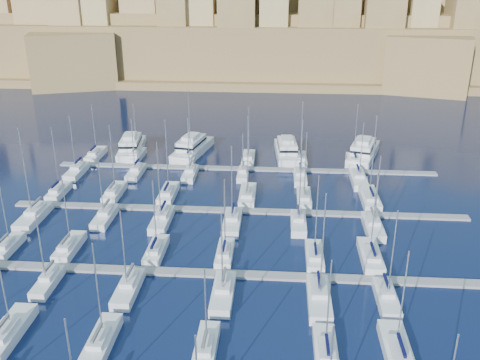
# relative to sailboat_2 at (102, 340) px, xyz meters

# --- Properties ---
(ground) EXTENTS (600.00, 600.00, 0.00)m
(ground) POSITION_rel_sailboat_2_xyz_m (13.11, 28.62, -0.74)
(ground) COLOR black
(ground) RESTS_ON ground
(pontoon_mid_near) EXTENTS (84.00, 2.00, 0.40)m
(pontoon_mid_near) POSITION_rel_sailboat_2_xyz_m (13.11, 16.62, -0.54)
(pontoon_mid_near) COLOR slate
(pontoon_mid_near) RESTS_ON ground
(pontoon_mid_far) EXTENTS (84.00, 2.00, 0.40)m
(pontoon_mid_far) POSITION_rel_sailboat_2_xyz_m (13.11, 38.62, -0.54)
(pontoon_mid_far) COLOR slate
(pontoon_mid_far) RESTS_ON ground
(pontoon_far) EXTENTS (84.00, 2.00, 0.40)m
(pontoon_far) POSITION_rel_sailboat_2_xyz_m (13.11, 60.62, -0.54)
(pontoon_far) COLOR slate
(pontoon_far) RESTS_ON ground
(sailboat_1) EXTENTS (3.04, 10.12, 15.66)m
(sailboat_1) POSITION_rel_sailboat_2_xyz_m (-11.81, 0.56, 0.02)
(sailboat_1) COLOR silver
(sailboat_1) RESTS_ON ground
(sailboat_2) EXTENTS (2.69, 8.98, 13.86)m
(sailboat_2) POSITION_rel_sailboat_2_xyz_m (0.00, 0.00, 0.00)
(sailboat_2) COLOR silver
(sailboat_2) RESTS_ON ground
(sailboat_3) EXTENTS (2.49, 8.31, 11.41)m
(sailboat_3) POSITION_rel_sailboat_2_xyz_m (12.65, -0.33, -0.03)
(sailboat_3) COLOR silver
(sailboat_3) RESTS_ON ground
(sailboat_4) EXTENTS (2.64, 8.81, 12.92)m
(sailboat_4) POSITION_rel_sailboat_2_xyz_m (26.61, -0.09, -0.01)
(sailboat_4) COLOR silver
(sailboat_4) RESTS_ON ground
(sailboat_5) EXTENTS (3.03, 10.08, 13.97)m
(sailboat_5) POSITION_rel_sailboat_2_xyz_m (34.90, 0.54, 0.01)
(sailboat_5) COLOR silver
(sailboat_5) RESTS_ON ground
(sailboat_12) EXTENTS (2.36, 7.88, 13.63)m
(sailboat_12) POSITION_rel_sailboat_2_xyz_m (-22.14, 21.46, -0.01)
(sailboat_12) COLOR silver
(sailboat_12) RESTS_ON ground
(sailboat_13) EXTENTS (2.66, 8.88, 13.12)m
(sailboat_13) POSITION_rel_sailboat_2_xyz_m (-12.31, 21.95, -0.01)
(sailboat_13) COLOR silver
(sailboat_13) RESTS_ON ground
(sailboat_14) EXTENTS (2.59, 8.63, 12.68)m
(sailboat_14) POSITION_rel_sailboat_2_xyz_m (1.74, 21.83, -0.01)
(sailboat_14) COLOR silver
(sailboat_14) RESTS_ON ground
(sailboat_15) EXTENTS (2.50, 8.34, 13.27)m
(sailboat_15) POSITION_rel_sailboat_2_xyz_m (12.62, 21.68, -0.01)
(sailboat_15) COLOR silver
(sailboat_15) RESTS_ON ground
(sailboat_16) EXTENTS (2.64, 8.79, 14.20)m
(sailboat_16) POSITION_rel_sailboat_2_xyz_m (26.51, 21.91, 0.00)
(sailboat_16) COLOR silver
(sailboat_16) RESTS_ON ground
(sailboat_17) EXTENTS (3.01, 10.04, 14.93)m
(sailboat_17) POSITION_rel_sailboat_2_xyz_m (35.13, 22.52, 0.02)
(sailboat_17) COLOR silver
(sailboat_17) RESTS_ON ground
(sailboat_19) EXTENTS (2.31, 7.69, 11.83)m
(sailboat_19) POSITION_rel_sailboat_2_xyz_m (-11.63, 11.88, -0.03)
(sailboat_19) COLOR silver
(sailboat_19) RESTS_ON ground
(sailboat_20) EXTENTS (2.72, 9.08, 13.10)m
(sailboat_20) POSITION_rel_sailboat_2_xyz_m (0.20, 11.20, -0.01)
(sailboat_20) COLOR silver
(sailboat_20) RESTS_ON ground
(sailboat_21) EXTENTS (2.88, 9.59, 13.53)m
(sailboat_21) POSITION_rel_sailboat_2_xyz_m (13.47, 10.95, 0.00)
(sailboat_21) COLOR silver
(sailboat_21) RESTS_ON ground
(sailboat_22) EXTENTS (3.03, 10.10, 16.67)m
(sailboat_22) POSITION_rel_sailboat_2_xyz_m (26.49, 10.70, 0.03)
(sailboat_22) COLOR silver
(sailboat_22) RESTS_ON ground
(sailboat_23) EXTENTS (2.59, 8.64, 14.31)m
(sailboat_23) POSITION_rel_sailboat_2_xyz_m (35.58, 11.41, 0.00)
(sailboat_23) COLOR silver
(sailboat_23) RESTS_ON ground
(sailboat_24) EXTENTS (2.52, 8.39, 14.19)m
(sailboat_24) POSITION_rel_sailboat_2_xyz_m (-22.79, 43.71, 0.00)
(sailboat_24) COLOR silver
(sailboat_24) RESTS_ON ground
(sailboat_25) EXTENTS (2.74, 9.14, 14.69)m
(sailboat_25) POSITION_rel_sailboat_2_xyz_m (-11.59, 44.08, 0.01)
(sailboat_25) COLOR silver
(sailboat_25) RESTS_ON ground
(sailboat_26) EXTENTS (2.88, 9.61, 15.88)m
(sailboat_26) POSITION_rel_sailboat_2_xyz_m (-0.87, 44.31, 0.02)
(sailboat_26) COLOR silver
(sailboat_26) RESTS_ON ground
(sailboat_27) EXTENTS (3.04, 10.12, 16.80)m
(sailboat_27) POSITION_rel_sailboat_2_xyz_m (14.74, 44.56, 0.03)
(sailboat_27) COLOR silver
(sailboat_27) RESTS_ON ground
(sailboat_28) EXTENTS (2.68, 8.92, 14.13)m
(sailboat_28) POSITION_rel_sailboat_2_xyz_m (25.70, 43.97, 0.00)
(sailboat_28) COLOR silver
(sailboat_28) RESTS_ON ground
(sailboat_29) EXTENTS (3.21, 10.69, 17.27)m
(sailboat_29) POSITION_rel_sailboat_2_xyz_m (38.31, 44.84, 0.04)
(sailboat_29) COLOR silver
(sailboat_29) RESTS_ON ground
(sailboat_30) EXTENTS (3.16, 10.54, 17.60)m
(sailboat_30) POSITION_rel_sailboat_2_xyz_m (-22.84, 32.48, 0.04)
(sailboat_30) COLOR silver
(sailboat_30) RESTS_ON ground
(sailboat_31) EXTENTS (2.69, 8.97, 13.41)m
(sailboat_31) POSITION_rel_sailboat_2_xyz_m (-10.08, 33.25, -0.00)
(sailboat_31) COLOR silver
(sailboat_31) RESTS_ON ground
(sailboat_32) EXTENTS (2.94, 9.79, 15.53)m
(sailboat_32) POSITION_rel_sailboat_2_xyz_m (0.33, 32.85, 0.02)
(sailboat_32) COLOR silver
(sailboat_32) RESTS_ON ground
(sailboat_33) EXTENTS (2.95, 9.82, 15.13)m
(sailboat_33) POSITION_rel_sailboat_2_xyz_m (12.81, 32.83, 0.02)
(sailboat_33) COLOR silver
(sailboat_33) RESTS_ON ground
(sailboat_34) EXTENTS (2.64, 8.79, 13.67)m
(sailboat_34) POSITION_rel_sailboat_2_xyz_m (24.33, 33.34, -0.00)
(sailboat_34) COLOR silver
(sailboat_34) RESTS_ON ground
(sailboat_35) EXTENTS (2.90, 9.67, 14.12)m
(sailboat_35) POSITION_rel_sailboat_2_xyz_m (37.10, 32.91, 0.01)
(sailboat_35) COLOR silver
(sailboat_35) RESTS_ON ground
(sailboat_36) EXTENTS (2.78, 9.26, 13.13)m
(sailboat_36) POSITION_rel_sailboat_2_xyz_m (-22.69, 66.13, -0.00)
(sailboat_36) COLOR silver
(sailboat_36) RESTS_ON ground
(sailboat_37) EXTENTS (2.74, 9.12, 13.32)m
(sailboat_37) POSITION_rel_sailboat_2_xyz_m (-12.85, 66.07, -0.00)
(sailboat_37) COLOR silver
(sailboat_37) RESTS_ON ground
(sailboat_38) EXTENTS (2.92, 9.74, 16.78)m
(sailboat_38) POSITION_rel_sailboat_2_xyz_m (-0.12, 66.37, 0.03)
(sailboat_38) COLOR silver
(sailboat_38) RESTS_ON ground
(sailboat_39) EXTENTS (2.76, 9.20, 13.17)m
(sailboat_39) POSITION_rel_sailboat_2_xyz_m (13.62, 66.11, -0.00)
(sailboat_39) COLOR silver
(sailboat_39) RESTS_ON ground
(sailboat_40) EXTENTS (2.78, 9.26, 14.64)m
(sailboat_40) POSITION_rel_sailboat_2_xyz_m (25.70, 66.14, 0.01)
(sailboat_40) COLOR silver
(sailboat_40) RESTS_ON ground
(sailboat_41) EXTENTS (2.70, 9.01, 14.23)m
(sailboat_41) POSITION_rel_sailboat_2_xyz_m (37.83, 66.01, 0.00)
(sailboat_41) COLOR silver
(sailboat_41) RESTS_ON ground
(sailboat_42) EXTENTS (2.82, 9.40, 13.58)m
(sailboat_42) POSITION_rel_sailboat_2_xyz_m (-23.23, 55.04, 0.00)
(sailboat_42) COLOR silver
(sailboat_42) RESTS_ON ground
(sailboat_43) EXTENTS (2.62, 8.73, 13.07)m
(sailboat_43) POSITION_rel_sailboat_2_xyz_m (-10.21, 55.37, -0.01)
(sailboat_43) COLOR silver
(sailboat_43) RESTS_ON ground
(sailboat_44) EXTENTS (2.55, 8.51, 13.56)m
(sailboat_44) POSITION_rel_sailboat_2_xyz_m (1.67, 55.48, -0.01)
(sailboat_44) COLOR silver
(sailboat_44) RESTS_ON ground
(sailboat_45) EXTENTS (2.22, 7.41, 10.22)m
(sailboat_45) POSITION_rel_sailboat_2_xyz_m (13.04, 56.02, -0.05)
(sailboat_45) COLOR silver
(sailboat_45) RESTS_ON ground
(sailboat_46) EXTENTS (2.65, 8.83, 13.65)m
(sailboat_46) POSITION_rel_sailboat_2_xyz_m (25.29, 55.32, -0.00)
(sailboat_46) COLOR silver
(sailboat_46) RESTS_ON ground
(sailboat_47) EXTENTS (3.00, 10.00, 13.52)m
(sailboat_47) POSITION_rel_sailboat_2_xyz_m (37.45, 54.74, 0.01)
(sailboat_47) COLOR silver
(sailboat_47) RESTS_ON ground
(motor_yacht_a) EXTENTS (6.74, 16.87, 5.25)m
(motor_yacht_a) POSITION_rel_sailboat_2_xyz_m (-15.06, 70.01, 0.98)
(motor_yacht_a) COLOR silver
(motor_yacht_a) RESTS_ON ground
(motor_yacht_b) EXTENTS (8.60, 17.97, 5.25)m
(motor_yacht_b) POSITION_rel_sailboat_2_xyz_m (-0.28, 70.43, 0.98)
(motor_yacht_b) COLOR silver
(motor_yacht_b) RESTS_ON ground
(motor_yacht_c) EXTENTS (6.06, 16.50, 5.25)m
(motor_yacht_c) POSITION_rel_sailboat_2_xyz_m (22.52, 69.89, 0.98)
(motor_yacht_c) COLOR silver
(motor_yacht_c) RESTS_ON ground
(motor_yacht_d) EXTENTS (10.23, 18.40, 5.25)m
(motor_yacht_d) POSITION_rel_sailboat_2_xyz_m (40.54, 70.60, 0.98)
(motor_yacht_d) COLOR silver
(motor_yacht_d) RESTS_ON ground
(fortified_city) EXTENTS (460.00, 108.95, 59.52)m
(fortified_city) POSITION_rel_sailboat_2_xyz_m (12.92, 183.88, 14.00)
(fortified_city) COLOR brown
(fortified_city) RESTS_ON ground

